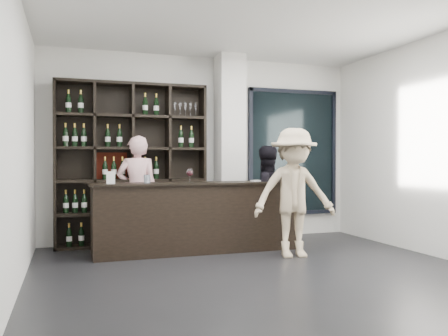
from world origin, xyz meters
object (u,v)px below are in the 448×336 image
object	(u,v)px
tasting_counter	(199,217)
customer	(294,193)
wine_shelf	(132,164)
taster_black	(265,196)
taster_pink	(137,191)

from	to	relation	value
tasting_counter	customer	xyz separation A→B (m)	(1.10, -0.70, 0.36)
tasting_counter	wine_shelf	bearing A→B (deg)	133.79
wine_shelf	taster_black	distance (m)	2.02
taster_pink	taster_black	xyz separation A→B (m)	(1.79, -0.55, -0.07)
tasting_counter	taster_black	xyz separation A→B (m)	(1.04, 0.10, 0.26)
taster_black	customer	xyz separation A→B (m)	(0.06, -0.80, 0.10)
wine_shelf	tasting_counter	distance (m)	1.35
taster_black	customer	bearing A→B (deg)	92.17
taster_pink	tasting_counter	bearing A→B (deg)	146.50
taster_black	tasting_counter	bearing A→B (deg)	3.10
wine_shelf	taster_pink	xyz separation A→B (m)	(0.05, -0.17, -0.39)
taster_pink	wine_shelf	bearing A→B (deg)	-65.73
tasting_counter	taster_pink	bearing A→B (deg)	138.40
tasting_counter	taster_black	distance (m)	1.07
taster_pink	customer	xyz separation A→B (m)	(1.85, -1.35, 0.03)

